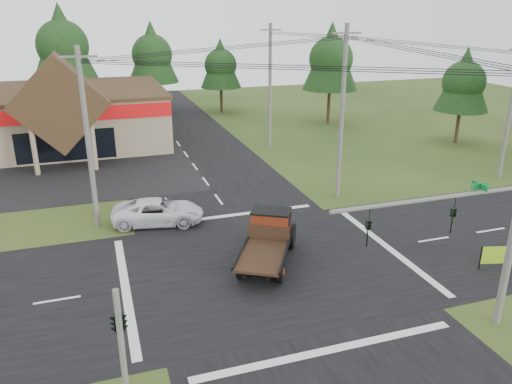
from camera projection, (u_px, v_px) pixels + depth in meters
name	position (u px, v px, depth m)	size (l,w,h in m)	color
ground	(267.00, 267.00, 25.30)	(120.00, 120.00, 0.00)	#273F16
road_ns	(267.00, 266.00, 25.29)	(12.00, 120.00, 0.02)	black
road_ew	(267.00, 266.00, 25.29)	(120.00, 12.00, 0.02)	black
parking_apron	(12.00, 180.00, 38.12)	(28.00, 14.00, 0.02)	black
cvs_building	(1.00, 119.00, 46.09)	(30.40, 18.20, 9.19)	#998B67
traffic_signal_mast	(479.00, 231.00, 18.80)	(8.12, 0.24, 7.00)	#595651
traffic_signal_corner	(118.00, 312.00, 15.35)	(0.53, 2.48, 4.40)	#595651
utility_pole_nw	(88.00, 139.00, 28.22)	(2.00, 0.30, 10.50)	#595651
utility_pole_ne	(342.00, 113.00, 32.76)	(2.00, 0.30, 11.50)	#595651
utility_pole_far	(510.00, 110.00, 37.10)	(2.00, 0.30, 10.20)	#595651
utility_pole_n	(270.00, 86.00, 45.29)	(2.00, 0.30, 11.20)	#595651
tree_row_c	(62.00, 43.00, 55.92)	(7.28, 7.28, 13.13)	#332316
tree_row_d	(152.00, 53.00, 60.21)	(6.16, 6.16, 11.11)	#332316
tree_row_e	(221.00, 64.00, 61.24)	(5.04, 5.04, 9.09)	#332316
tree_side_ne	(331.00, 57.00, 54.80)	(6.16, 6.16, 11.11)	#332316
tree_side_e_near	(464.00, 80.00, 46.92)	(5.04, 5.04, 9.09)	#332316
antique_flatbed_truck	(267.00, 241.00, 25.25)	(2.28, 5.97, 2.50)	#5F1D0D
white_pickup	(158.00, 212.00, 30.22)	(2.50, 5.43, 1.51)	white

